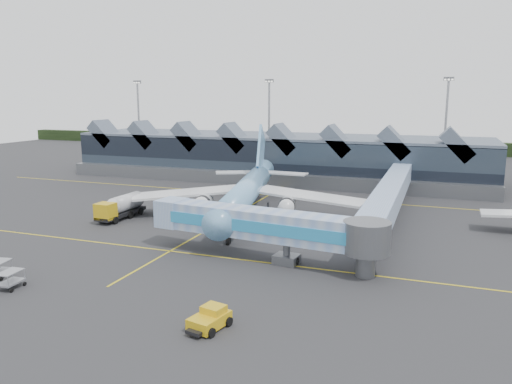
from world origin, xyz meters
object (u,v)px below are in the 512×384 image
(pushback_tug, at_px, (210,319))
(main_airliner, at_px, (248,190))
(jet_bridge, at_px, (276,227))
(fuel_truck, at_px, (122,206))

(pushback_tug, bearing_deg, main_airliner, 119.11)
(jet_bridge, distance_m, fuel_truck, 30.13)
(main_airliner, xyz_separation_m, fuel_truck, (-17.05, -8.07, -2.04))
(fuel_truck, bearing_deg, pushback_tug, -44.23)
(main_airliner, xyz_separation_m, pushback_tug, (10.89, -36.31, -3.18))
(jet_bridge, relative_size, pushback_tug, 6.75)
(jet_bridge, height_order, pushback_tug, jet_bridge)
(main_airliner, height_order, jet_bridge, main_airliner)
(main_airliner, bearing_deg, jet_bridge, -72.85)
(fuel_truck, bearing_deg, main_airliner, 26.41)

